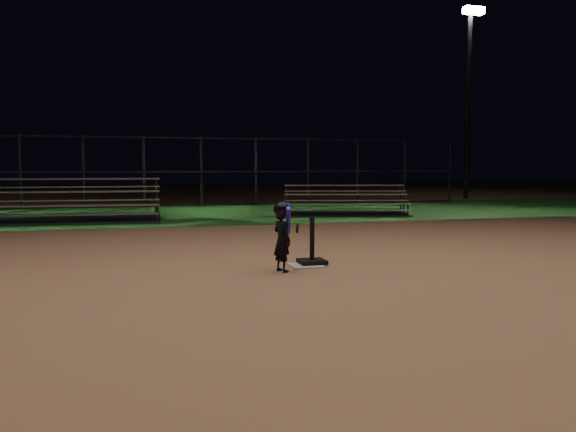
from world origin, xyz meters
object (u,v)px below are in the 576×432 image
at_px(bleacher_left, 70,213).
at_px(child_batter, 282,234).
at_px(light_pole_right, 469,86).
at_px(batting_tee, 312,255).
at_px(bleacher_right, 346,209).
at_px(home_plate, 306,265).

bearing_deg(bleacher_left, child_batter, -63.93).
bearing_deg(light_pole_right, batting_tee, -128.64).
relative_size(child_batter, bleacher_right, 0.25).
distance_m(batting_tee, bleacher_right, 8.79).
bearing_deg(bleacher_right, bleacher_left, -165.72).
distance_m(bleacher_right, light_pole_right, 11.77).
bearing_deg(home_plate, child_batter, -143.51).
xyz_separation_m(bleacher_right, light_pole_right, (8.32, 6.83, 4.76)).
height_order(bleacher_right, light_pole_right, light_pole_right).
distance_m(batting_tee, light_pole_right, 19.63).
bearing_deg(batting_tee, child_batter, -144.04).
bearing_deg(bleacher_left, home_plate, -60.57).
relative_size(bleacher_left, light_pole_right, 0.57).
height_order(home_plate, child_batter, child_batter).
height_order(home_plate, bleacher_left, bleacher_left).
bearing_deg(child_batter, bleacher_left, 0.81).
relative_size(home_plate, child_batter, 0.46).
relative_size(child_batter, light_pole_right, 0.12).
bearing_deg(light_pole_right, home_plate, -128.77).
height_order(bleacher_left, light_pole_right, light_pole_right).
distance_m(home_plate, bleacher_right, 8.91).
height_order(child_batter, bleacher_right, child_batter).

